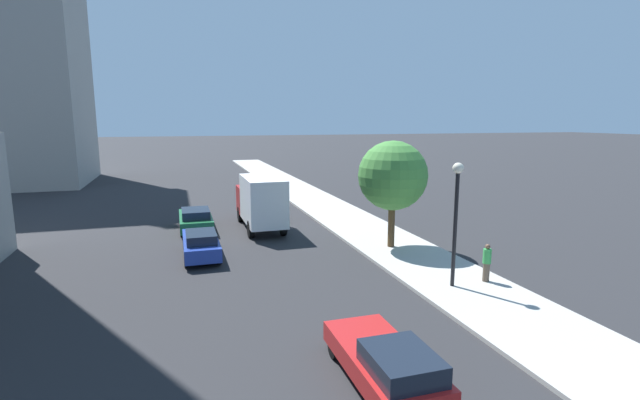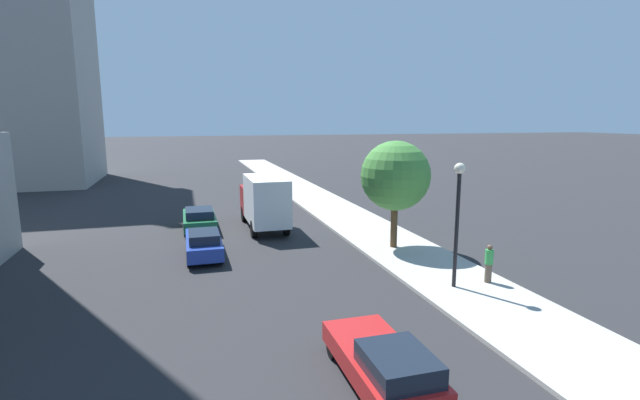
% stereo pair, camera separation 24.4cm
% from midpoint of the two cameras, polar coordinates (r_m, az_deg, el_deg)
% --- Properties ---
extents(sidewalk, '(4.30, 120.00, 0.15)m').
position_cam_midpoint_polar(sidewalk, '(21.54, 14.40, -8.81)').
color(sidewalk, '#B2AFA8').
rests_on(sidewalk, ground).
extents(street_lamp, '(0.44, 0.44, 5.06)m').
position_cam_midpoint_polar(street_lamp, '(19.09, 16.14, -0.58)').
color(street_lamp, black).
rests_on(street_lamp, sidewalk).
extents(street_tree, '(3.65, 3.65, 5.65)m').
position_cam_midpoint_polar(street_tree, '(24.41, 8.69, 2.97)').
color(street_tree, brown).
rests_on(street_tree, sidewalk).
extents(car_green, '(1.95, 4.75, 1.43)m').
position_cam_midpoint_polar(car_green, '(29.99, -15.34, -2.29)').
color(car_green, '#1E6638').
rests_on(car_green, ground).
extents(car_red, '(1.84, 4.44, 1.37)m').
position_cam_midpoint_polar(car_red, '(12.79, 7.63, -19.25)').
color(car_red, red).
rests_on(car_red, ground).
extents(car_blue, '(1.72, 4.63, 1.41)m').
position_cam_midpoint_polar(car_blue, '(24.13, -14.79, -5.22)').
color(car_blue, '#233D9E').
rests_on(car_blue, ground).
extents(box_truck, '(2.25, 6.62, 3.41)m').
position_cam_midpoint_polar(box_truck, '(29.11, -7.54, -0.06)').
color(box_truck, '#B21E1E').
rests_on(box_truck, ground).
extents(pedestrian_green_shirt, '(0.34, 0.34, 1.61)m').
position_cam_midpoint_polar(pedestrian_green_shirt, '(20.66, 19.59, -7.29)').
color(pedestrian_green_shirt, brown).
rests_on(pedestrian_green_shirt, sidewalk).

